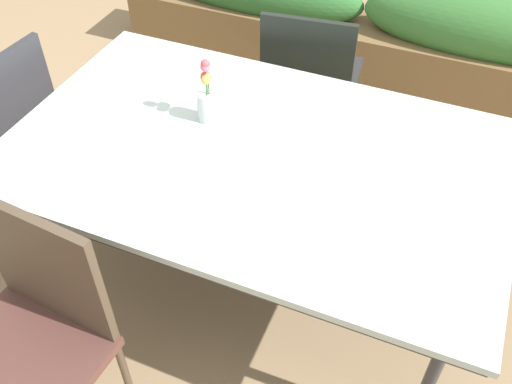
{
  "coord_description": "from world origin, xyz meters",
  "views": [
    {
      "loc": [
        0.66,
        -1.45,
        2.14
      ],
      "look_at": [
        0.03,
        0.06,
        0.53
      ],
      "focal_mm": 40.43,
      "sensor_mm": 36.0,
      "label": 1
    }
  ],
  "objects_px": {
    "chair_end_left": "(4,118)",
    "planter_box": "(364,32)",
    "dining_table": "(256,160)",
    "chair_near_left": "(28,334)",
    "flower_vase": "(206,97)",
    "chair_far_side": "(310,76)"
  },
  "relations": [
    {
      "from": "chair_end_left",
      "to": "planter_box",
      "type": "relative_size",
      "value": 0.29
    },
    {
      "from": "chair_end_left",
      "to": "flower_vase",
      "type": "xyz_separation_m",
      "value": [
        1.0,
        0.12,
        0.32
      ]
    },
    {
      "from": "flower_vase",
      "to": "chair_far_side",
      "type": "bearing_deg",
      "value": 77.15
    },
    {
      "from": "chair_far_side",
      "to": "chair_end_left",
      "type": "distance_m",
      "value": 1.48
    },
    {
      "from": "planter_box",
      "to": "flower_vase",
      "type": "bearing_deg",
      "value": -98.35
    },
    {
      "from": "chair_end_left",
      "to": "chair_near_left",
      "type": "relative_size",
      "value": 0.93
    },
    {
      "from": "chair_far_side",
      "to": "chair_near_left",
      "type": "relative_size",
      "value": 0.93
    },
    {
      "from": "dining_table",
      "to": "chair_end_left",
      "type": "height_order",
      "value": "chair_end_left"
    },
    {
      "from": "chair_near_left",
      "to": "planter_box",
      "type": "distance_m",
      "value": 2.69
    },
    {
      "from": "flower_vase",
      "to": "planter_box",
      "type": "height_order",
      "value": "flower_vase"
    },
    {
      "from": "chair_end_left",
      "to": "planter_box",
      "type": "bearing_deg",
      "value": -30.93
    },
    {
      "from": "chair_far_side",
      "to": "chair_end_left",
      "type": "relative_size",
      "value": 1.0
    },
    {
      "from": "dining_table",
      "to": "chair_near_left",
      "type": "bearing_deg",
      "value": -115.15
    },
    {
      "from": "chair_near_left",
      "to": "planter_box",
      "type": "relative_size",
      "value": 0.31
    },
    {
      "from": "chair_near_left",
      "to": "dining_table",
      "type": "bearing_deg",
      "value": -110.29
    },
    {
      "from": "dining_table",
      "to": "planter_box",
      "type": "height_order",
      "value": "dining_table"
    },
    {
      "from": "chair_far_side",
      "to": "chair_end_left",
      "type": "bearing_deg",
      "value": -149.83
    },
    {
      "from": "dining_table",
      "to": "planter_box",
      "type": "relative_size",
      "value": 0.59
    },
    {
      "from": "chair_end_left",
      "to": "planter_box",
      "type": "distance_m",
      "value": 2.18
    },
    {
      "from": "chair_far_side",
      "to": "chair_near_left",
      "type": "height_order",
      "value": "chair_near_left"
    },
    {
      "from": "flower_vase",
      "to": "planter_box",
      "type": "distance_m",
      "value": 1.76
    },
    {
      "from": "dining_table",
      "to": "planter_box",
      "type": "xyz_separation_m",
      "value": [
        -0.01,
        1.77,
        -0.38
      ]
    }
  ]
}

